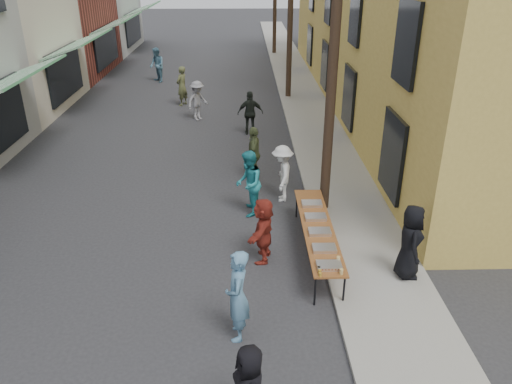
{
  "coord_description": "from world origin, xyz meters",
  "views": [
    {
      "loc": [
        2.11,
        -9.28,
        6.44
      ],
      "look_at": [
        2.38,
        1.46,
        1.3
      ],
      "focal_mm": 35.0,
      "sensor_mm": 36.0,
      "label": 1
    }
  ],
  "objects_px": {
    "utility_pole_near": "(334,43)",
    "serving_table": "(318,228)",
    "guest_front_c": "(249,184)",
    "server": "(410,242)",
    "utility_pole_mid": "(291,1)",
    "catering_tray_sausage": "(329,266)"
  },
  "relations": [
    {
      "from": "utility_pole_near",
      "to": "serving_table",
      "type": "distance_m",
      "value": 4.45
    },
    {
      "from": "utility_pole_near",
      "to": "guest_front_c",
      "type": "relative_size",
      "value": 4.98
    },
    {
      "from": "utility_pole_mid",
      "to": "utility_pole_near",
      "type": "bearing_deg",
      "value": -90.0
    },
    {
      "from": "utility_pole_near",
      "to": "catering_tray_sausage",
      "type": "bearing_deg",
      "value": -97.41
    },
    {
      "from": "utility_pole_mid",
      "to": "catering_tray_sausage",
      "type": "bearing_deg",
      "value": -91.84
    },
    {
      "from": "utility_pole_mid",
      "to": "catering_tray_sausage",
      "type": "height_order",
      "value": "utility_pole_mid"
    },
    {
      "from": "utility_pole_mid",
      "to": "server",
      "type": "bearing_deg",
      "value": -85.15
    },
    {
      "from": "server",
      "to": "catering_tray_sausage",
      "type": "bearing_deg",
      "value": 114.27
    },
    {
      "from": "guest_front_c",
      "to": "server",
      "type": "xyz_separation_m",
      "value": [
        3.39,
        -3.12,
        0.04
      ]
    },
    {
      "from": "utility_pole_near",
      "to": "guest_front_c",
      "type": "height_order",
      "value": "utility_pole_near"
    },
    {
      "from": "utility_pole_mid",
      "to": "guest_front_c",
      "type": "xyz_separation_m",
      "value": [
        -2.09,
        -12.18,
        -3.6
      ]
    },
    {
      "from": "guest_front_c",
      "to": "server",
      "type": "height_order",
      "value": "guest_front_c"
    },
    {
      "from": "utility_pole_mid",
      "to": "serving_table",
      "type": "relative_size",
      "value": 2.25
    },
    {
      "from": "guest_front_c",
      "to": "server",
      "type": "bearing_deg",
      "value": 50.81
    },
    {
      "from": "utility_pole_mid",
      "to": "serving_table",
      "type": "bearing_deg",
      "value": -92.05
    },
    {
      "from": "utility_pole_near",
      "to": "server",
      "type": "xyz_separation_m",
      "value": [
        1.3,
        -3.31,
        -3.56
      ]
    },
    {
      "from": "utility_pole_near",
      "to": "guest_front_c",
      "type": "distance_m",
      "value": 4.16
    },
    {
      "from": "utility_pole_mid",
      "to": "server",
      "type": "distance_m",
      "value": 15.77
    },
    {
      "from": "serving_table",
      "to": "utility_pole_near",
      "type": "bearing_deg",
      "value": 77.37
    },
    {
      "from": "server",
      "to": "serving_table",
      "type": "bearing_deg",
      "value": 65.73
    },
    {
      "from": "utility_pole_near",
      "to": "serving_table",
      "type": "bearing_deg",
      "value": -102.63
    },
    {
      "from": "serving_table",
      "to": "server",
      "type": "xyz_separation_m",
      "value": [
        1.81,
        -1.02,
        0.23
      ]
    }
  ]
}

